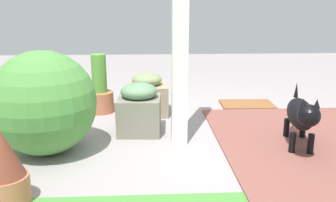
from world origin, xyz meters
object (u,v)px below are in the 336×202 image
at_px(round_shrub, 44,103).
at_px(terracotta_pot_tall, 100,92).
at_px(stone_planter_nearest, 147,95).
at_px(doormat, 247,105).
at_px(dog, 301,115).
at_px(porch_pillar, 180,7).
at_px(terracotta_pot_spiky, 4,169).
at_px(terracotta_pot_broad, 54,96).
at_px(stone_planter_near, 139,109).

height_order(round_shrub, terracotta_pot_tall, round_shrub).
distance_m(stone_planter_nearest, doormat, 1.31).
distance_m(terracotta_pot_tall, dog, 2.27).
bearing_deg(porch_pillar, terracotta_pot_spiky, 39.68).
bearing_deg(dog, terracotta_pot_tall, -32.95).
relative_size(stone_planter_nearest, terracotta_pot_tall, 0.70).
bearing_deg(terracotta_pot_tall, porch_pillar, 129.89).
xyz_separation_m(stone_planter_nearest, dog, (-1.35, 1.13, 0.09)).
relative_size(terracotta_pot_broad, terracotta_pot_tall, 0.56).
xyz_separation_m(round_shrub, dog, (-2.21, 0.04, -0.13)).
relative_size(stone_planter_nearest, round_shrub, 0.55).
distance_m(stone_planter_near, doormat, 1.63).
height_order(terracotta_pot_tall, doormat, terracotta_pot_tall).
bearing_deg(terracotta_pot_spiky, round_shrub, -92.69).
bearing_deg(dog, doormat, -86.59).
relative_size(terracotta_pot_tall, doormat, 1.05).
bearing_deg(terracotta_pot_spiky, terracotta_pot_tall, -99.77).
relative_size(porch_pillar, terracotta_pot_tall, 3.55).
bearing_deg(stone_planter_nearest, stone_planter_near, 83.11).
xyz_separation_m(terracotta_pot_tall, doormat, (-1.82, -0.17, -0.23)).
bearing_deg(porch_pillar, terracotta_pot_tall, -50.11).
bearing_deg(terracotta_pot_broad, dog, 155.30).
bearing_deg(stone_planter_nearest, porch_pillar, 107.97).
relative_size(round_shrub, dog, 1.12).
height_order(dog, doormat, dog).
distance_m(stone_planter_nearest, terracotta_pot_broad, 1.05).
relative_size(stone_planter_near, round_shrub, 0.57).
xyz_separation_m(round_shrub, terracotta_pot_broad, (0.19, -1.06, -0.21)).
xyz_separation_m(stone_planter_nearest, terracotta_pot_spiky, (0.90, 1.92, 0.02)).
relative_size(stone_planter_nearest, terracotta_pot_broad, 1.24).
xyz_separation_m(porch_pillar, dog, (-1.05, 0.21, -0.91)).
relative_size(terracotta_pot_spiky, doormat, 0.77).
relative_size(round_shrub, terracotta_pot_broad, 2.28).
relative_size(porch_pillar, terracotta_pot_broad, 6.28).
bearing_deg(round_shrub, terracotta_pot_spiky, 87.31).
distance_m(terracotta_pot_spiky, dog, 2.38).
bearing_deg(terracotta_pot_spiky, dog, -160.75).
bearing_deg(doormat, terracotta_pot_spiky, 45.30).
bearing_deg(round_shrub, terracotta_pot_broad, -79.89).
bearing_deg(doormat, porch_pillar, 51.02).
bearing_deg(stone_planter_near, terracotta_pot_broad, -31.48).
height_order(porch_pillar, dog, porch_pillar).
height_order(stone_planter_nearest, stone_planter_near, stone_planter_near).
relative_size(terracotta_pot_spiky, terracotta_pot_tall, 0.73).
bearing_deg(round_shrub, stone_planter_near, -149.46).
relative_size(porch_pillar, dog, 3.10).
bearing_deg(terracotta_pot_broad, terracotta_pot_spiky, 94.56).
bearing_deg(stone_planter_near, porch_pillar, 141.89).
xyz_separation_m(round_shrub, doormat, (-2.12, -1.36, -0.43)).
height_order(terracotta_pot_spiky, dog, dog).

